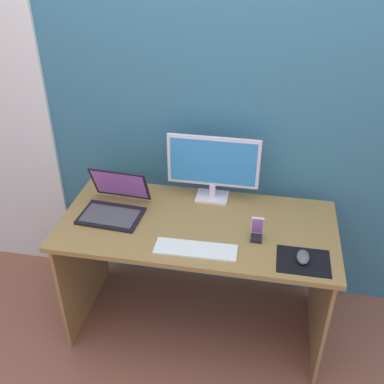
{
  "coord_description": "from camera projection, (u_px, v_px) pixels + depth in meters",
  "views": [
    {
      "loc": [
        0.32,
        -1.88,
        2.15
      ],
      "look_at": [
        -0.03,
        -0.02,
        0.95
      ],
      "focal_mm": 41.87,
      "sensor_mm": 36.0,
      "label": 1
    }
  ],
  "objects": [
    {
      "name": "laptop",
      "position": [
        114.0,
        205.0,
        2.42
      ],
      "size": [
        0.34,
        0.33,
        0.22
      ],
      "color": "black",
      "rests_on": "desk"
    },
    {
      "name": "wall_back",
      "position": [
        212.0,
        103.0,
        2.45
      ],
      "size": [
        6.0,
        0.04,
        2.5
      ],
      "primitive_type": "cube",
      "color": "teal",
      "rests_on": "ground_plane"
    },
    {
      "name": "monitor",
      "position": [
        213.0,
        166.0,
        2.45
      ],
      "size": [
        0.51,
        0.14,
        0.38
      ],
      "color": "white",
      "rests_on": "desk"
    },
    {
      "name": "mouse",
      "position": [
        303.0,
        257.0,
        2.1
      ],
      "size": [
        0.06,
        0.1,
        0.04
      ],
      "primitive_type": "ellipsoid",
      "rotation": [
        0.0,
        0.0,
        -0.02
      ],
      "color": "#58585B",
      "rests_on": "mousepad"
    },
    {
      "name": "ground_plane",
      "position": [
        197.0,
        321.0,
        2.76
      ],
      "size": [
        8.0,
        8.0,
        0.0
      ],
      "primitive_type": "plane",
      "color": "#90543E"
    },
    {
      "name": "desk",
      "position": [
        197.0,
        246.0,
        2.44
      ],
      "size": [
        1.46,
        0.69,
        0.75
      ],
      "color": "olive",
      "rests_on": "ground_plane"
    },
    {
      "name": "keyboard_external",
      "position": [
        196.0,
        249.0,
        2.17
      ],
      "size": [
        0.4,
        0.13,
        0.01
      ],
      "primitive_type": "cube",
      "rotation": [
        0.0,
        0.0,
        0.02
      ],
      "color": "white",
      "rests_on": "desk"
    },
    {
      "name": "mousepad",
      "position": [
        303.0,
        261.0,
        2.1
      ],
      "size": [
        0.25,
        0.2,
        0.0
      ],
      "primitive_type": "cube",
      "color": "black",
      "rests_on": "desk"
    },
    {
      "name": "phone_in_dock",
      "position": [
        257.0,
        231.0,
        2.22
      ],
      "size": [
        0.06,
        0.06,
        0.14
      ],
      "color": "black",
      "rests_on": "desk"
    }
  ]
}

